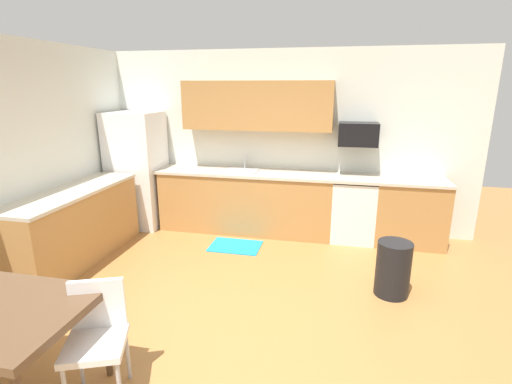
# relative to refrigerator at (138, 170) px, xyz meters

# --- Properties ---
(ground_plane) EXTENTS (12.00, 12.00, 0.00)m
(ground_plane) POSITION_rel_refrigerator_xyz_m (2.18, -2.22, -0.90)
(ground_plane) COLOR #9E6B38
(wall_back) EXTENTS (5.80, 0.10, 2.70)m
(wall_back) POSITION_rel_refrigerator_xyz_m (2.18, 0.43, 0.45)
(wall_back) COLOR silver
(wall_back) RESTS_ON ground
(cabinet_run_back) EXTENTS (2.61, 0.60, 0.90)m
(cabinet_run_back) POSITION_rel_refrigerator_xyz_m (1.73, 0.08, -0.45)
(cabinet_run_back) COLOR #AD7A42
(cabinet_run_back) RESTS_ON ground
(cabinet_run_back_right) EXTENTS (0.94, 0.60, 0.90)m
(cabinet_run_back_right) POSITION_rel_refrigerator_xyz_m (4.11, 0.08, -0.45)
(cabinet_run_back_right) COLOR #AD7A42
(cabinet_run_back_right) RESTS_ON ground
(cabinet_run_left) EXTENTS (0.60, 2.00, 0.90)m
(cabinet_run_left) POSITION_rel_refrigerator_xyz_m (-0.12, -1.42, -0.45)
(cabinet_run_left) COLOR #AD7A42
(cabinet_run_left) RESTS_ON ground
(countertop_back) EXTENTS (4.80, 0.64, 0.04)m
(countertop_back) POSITION_rel_refrigerator_xyz_m (2.18, 0.08, 0.02)
(countertop_back) COLOR beige
(countertop_back) RESTS_ON cabinet_run_back
(countertop_left) EXTENTS (0.64, 2.00, 0.04)m
(countertop_left) POSITION_rel_refrigerator_xyz_m (-0.12, -1.42, 0.02)
(countertop_left) COLOR beige
(countertop_left) RESTS_ON cabinet_run_left
(upper_cabinets_back) EXTENTS (2.20, 0.34, 0.70)m
(upper_cabinets_back) POSITION_rel_refrigerator_xyz_m (1.88, 0.21, 1.00)
(upper_cabinets_back) COLOR #AD7A42
(refrigerator) EXTENTS (0.76, 0.70, 1.80)m
(refrigerator) POSITION_rel_refrigerator_xyz_m (0.00, 0.00, 0.00)
(refrigerator) COLOR white
(refrigerator) RESTS_ON ground
(oven_range) EXTENTS (0.60, 0.60, 0.91)m
(oven_range) POSITION_rel_refrigerator_xyz_m (3.34, 0.08, -0.44)
(oven_range) COLOR white
(oven_range) RESTS_ON ground
(microwave) EXTENTS (0.54, 0.36, 0.32)m
(microwave) POSITION_rel_refrigerator_xyz_m (3.34, 0.18, 0.63)
(microwave) COLOR black
(sink_basin) EXTENTS (0.48, 0.40, 0.14)m
(sink_basin) POSITION_rel_refrigerator_xyz_m (1.68, 0.08, -0.02)
(sink_basin) COLOR #A5A8AD
(sink_basin) RESTS_ON countertop_back
(sink_faucet) EXTENTS (0.02, 0.02, 0.24)m
(sink_faucet) POSITION_rel_refrigerator_xyz_m (1.68, 0.26, 0.14)
(sink_faucet) COLOR #B2B5BA
(sink_faucet) RESTS_ON countertop_back
(chair_near_table) EXTENTS (0.52, 0.52, 0.85)m
(chair_near_table) POSITION_rel_refrigerator_xyz_m (1.48, -3.31, -0.39)
(chair_near_table) COLOR white
(chair_near_table) RESTS_ON ground
(trash_bin) EXTENTS (0.36, 0.36, 0.60)m
(trash_bin) POSITION_rel_refrigerator_xyz_m (3.72, -1.43, -0.60)
(trash_bin) COLOR black
(trash_bin) RESTS_ON ground
(floor_mat) EXTENTS (0.70, 0.50, 0.01)m
(floor_mat) POSITION_rel_refrigerator_xyz_m (1.74, -0.57, -0.89)
(floor_mat) COLOR #198CBF
(floor_mat) RESTS_ON ground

